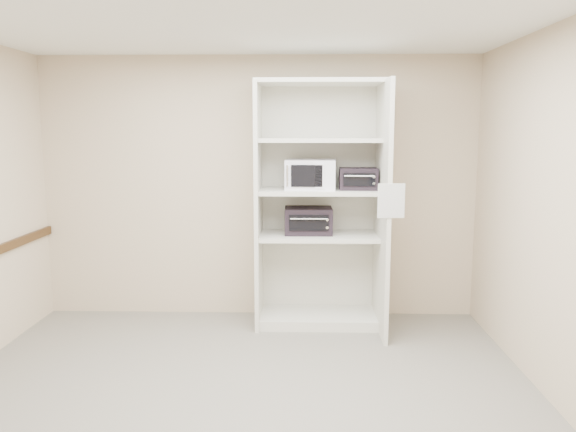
{
  "coord_description": "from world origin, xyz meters",
  "views": [
    {
      "loc": [
        0.45,
        -3.81,
        1.94
      ],
      "look_at": [
        0.32,
        1.31,
        1.16
      ],
      "focal_mm": 35.0,
      "sensor_mm": 36.0,
      "label": 1
    }
  ],
  "objects_px": {
    "toaster_oven_upper": "(358,179)",
    "toaster_oven_lower": "(308,221)",
    "microwave": "(311,174)",
    "shelving_unit": "(323,213)"
  },
  "relations": [
    {
      "from": "microwave",
      "to": "toaster_oven_upper",
      "type": "bearing_deg",
      "value": 1.92
    },
    {
      "from": "microwave",
      "to": "toaster_oven_upper",
      "type": "height_order",
      "value": "microwave"
    },
    {
      "from": "toaster_oven_upper",
      "to": "toaster_oven_lower",
      "type": "xyz_separation_m",
      "value": [
        -0.49,
        0.05,
        -0.43
      ]
    },
    {
      "from": "toaster_oven_lower",
      "to": "microwave",
      "type": "bearing_deg",
      "value": -58.64
    },
    {
      "from": "microwave",
      "to": "toaster_oven_lower",
      "type": "height_order",
      "value": "microwave"
    },
    {
      "from": "toaster_oven_upper",
      "to": "toaster_oven_lower",
      "type": "bearing_deg",
      "value": 175.82
    },
    {
      "from": "shelving_unit",
      "to": "toaster_oven_lower",
      "type": "relative_size",
      "value": 5.17
    },
    {
      "from": "toaster_oven_upper",
      "to": "toaster_oven_lower",
      "type": "relative_size",
      "value": 0.78
    },
    {
      "from": "microwave",
      "to": "shelving_unit",
      "type": "bearing_deg",
      "value": 3.23
    },
    {
      "from": "microwave",
      "to": "toaster_oven_lower",
      "type": "relative_size",
      "value": 1.04
    }
  ]
}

